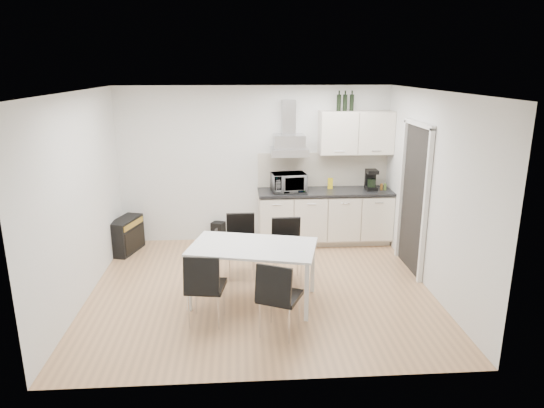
# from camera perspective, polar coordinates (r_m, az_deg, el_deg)

# --- Properties ---
(ground) EXTENTS (4.50, 4.50, 0.00)m
(ground) POSITION_cam_1_polar(r_m,az_deg,el_deg) (6.64, -1.34, -9.90)
(ground) COLOR tan
(ground) RESTS_ON ground
(wall_back) EXTENTS (4.50, 0.10, 2.60)m
(wall_back) POSITION_cam_1_polar(r_m,az_deg,el_deg) (8.14, -2.04, 4.61)
(wall_back) COLOR white
(wall_back) RESTS_ON ground
(wall_front) EXTENTS (4.50, 0.10, 2.60)m
(wall_front) POSITION_cam_1_polar(r_m,az_deg,el_deg) (4.29, -0.22, -5.82)
(wall_front) COLOR white
(wall_front) RESTS_ON ground
(wall_left) EXTENTS (0.10, 4.00, 2.60)m
(wall_left) POSITION_cam_1_polar(r_m,az_deg,el_deg) (6.50, -21.65, 0.59)
(wall_left) COLOR white
(wall_left) RESTS_ON ground
(wall_right) EXTENTS (0.10, 4.00, 2.60)m
(wall_right) POSITION_cam_1_polar(r_m,az_deg,el_deg) (6.67, 18.28, 1.30)
(wall_right) COLOR white
(wall_right) RESTS_ON ground
(ceiling) EXTENTS (4.50, 4.50, 0.00)m
(ceiling) POSITION_cam_1_polar(r_m,az_deg,el_deg) (5.99, -1.50, 13.12)
(ceiling) COLOR white
(ceiling) RESTS_ON wall_back
(doorway) EXTENTS (0.08, 1.04, 2.10)m
(doorway) POSITION_cam_1_polar(r_m,az_deg,el_deg) (7.21, 16.22, 0.47)
(doorway) COLOR white
(doorway) RESTS_ON ground
(kitchenette) EXTENTS (2.22, 0.64, 2.52)m
(kitchenette) POSITION_cam_1_polar(r_m,az_deg,el_deg) (8.11, 6.45, 1.07)
(kitchenette) COLOR beige
(kitchenette) RESTS_ON ground
(dining_table) EXTENTS (1.70, 1.21, 0.75)m
(dining_table) POSITION_cam_1_polar(r_m,az_deg,el_deg) (6.05, -2.26, -5.55)
(dining_table) COLOR white
(dining_table) RESTS_ON ground
(chair_far_left) EXTENTS (0.45, 0.51, 0.88)m
(chair_far_left) POSITION_cam_1_polar(r_m,az_deg,el_deg) (6.87, -3.65, -5.02)
(chair_far_left) COLOR black
(chair_far_left) RESTS_ON ground
(chair_far_right) EXTENTS (0.45, 0.51, 0.88)m
(chair_far_right) POSITION_cam_1_polar(r_m,az_deg,el_deg) (6.67, 1.82, -5.65)
(chair_far_right) COLOR black
(chair_far_right) RESTS_ON ground
(chair_near_left) EXTENTS (0.51, 0.56, 0.88)m
(chair_near_left) POSITION_cam_1_polar(r_m,az_deg,el_deg) (5.70, -7.77, -9.68)
(chair_near_left) COLOR black
(chair_near_left) RESTS_ON ground
(chair_near_right) EXTENTS (0.61, 0.64, 0.88)m
(chair_near_right) POSITION_cam_1_polar(r_m,az_deg,el_deg) (5.43, 0.94, -10.91)
(chair_near_right) COLOR black
(chair_near_right) RESTS_ON ground
(guitar_amp) EXTENTS (0.47, 0.72, 0.56)m
(guitar_amp) POSITION_cam_1_polar(r_m,az_deg,el_deg) (8.13, -16.76, -3.54)
(guitar_amp) COLOR black
(guitar_amp) RESTS_ON ground
(floor_speaker) EXTENTS (0.26, 0.25, 0.34)m
(floor_speaker) POSITION_cam_1_polar(r_m,az_deg,el_deg) (8.34, -6.33, -3.25)
(floor_speaker) COLOR black
(floor_speaker) RESTS_ON ground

